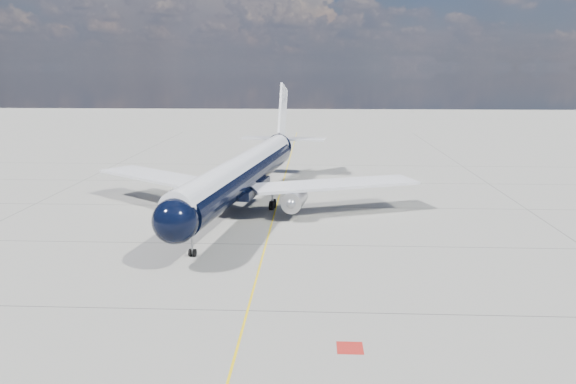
{
  "coord_description": "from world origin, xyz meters",
  "views": [
    {
      "loc": [
        4.51,
        -41.11,
        16.52
      ],
      "look_at": [
        1.88,
        15.23,
        4.0
      ],
      "focal_mm": 35.0,
      "sensor_mm": 36.0,
      "label": 1
    }
  ],
  "objects": [
    {
      "name": "ground",
      "position": [
        0.0,
        30.0,
        0.0
      ],
      "size": [
        320.0,
        320.0,
        0.0
      ],
      "primitive_type": "plane",
      "color": "gray",
      "rests_on": "ground"
    },
    {
      "name": "taxiway_centerline",
      "position": [
        0.0,
        25.0,
        0.0
      ],
      "size": [
        0.16,
        160.0,
        0.01
      ],
      "primitive_type": "cube",
      "color": "#DBB50B",
      "rests_on": "ground"
    },
    {
      "name": "red_marking",
      "position": [
        6.8,
        -10.0,
        0.0
      ],
      "size": [
        1.6,
        1.6,
        0.01
      ],
      "primitive_type": "cube",
      "color": "maroon",
      "rests_on": "ground"
    },
    {
      "name": "main_airliner",
      "position": [
        -3.59,
        24.1,
        4.45
      ],
      "size": [
        40.37,
        49.55,
        14.34
      ],
      "rotation": [
        0.0,
        0.0,
        -0.15
      ],
      "color": "black",
      "rests_on": "ground"
    }
  ]
}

